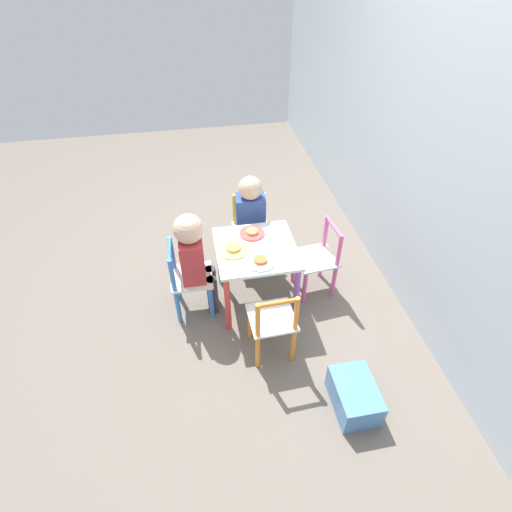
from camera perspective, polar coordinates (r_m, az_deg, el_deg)
ground_plane at (r=2.78m, az=0.00°, el=-6.21°), size 6.00×6.00×0.00m
house_wall at (r=2.42m, az=25.49°, el=19.42°), size 6.00×0.06×2.60m
kids_table at (r=2.52m, az=0.00°, el=-0.25°), size 0.50×0.50×0.47m
chair_blue at (r=2.58m, az=-9.64°, el=-3.31°), size 0.27×0.27×0.53m
chair_yellow at (r=2.93m, az=-0.82°, el=3.52°), size 0.28×0.28×0.53m
chair_orange at (r=2.31m, az=2.39°, el=-9.52°), size 0.27×0.27×0.53m
chair_pink at (r=2.72m, az=8.88°, el=-0.51°), size 0.28×0.28×0.53m
child_front at (r=2.45m, az=-8.75°, el=0.22°), size 0.20×0.23×0.75m
child_left at (r=2.78m, az=-0.75°, el=5.72°), size 0.22×0.21×0.73m
plate_front at (r=2.44m, az=-3.24°, el=1.01°), size 0.19×0.19×0.03m
plate_left at (r=2.57m, az=-0.57°, el=3.34°), size 0.16×0.16×0.03m
plate_right at (r=2.35m, az=0.62°, el=-0.73°), size 0.18×0.18×0.03m
storage_bin at (r=2.31m, az=13.85°, el=-18.81°), size 0.31×0.21×0.17m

